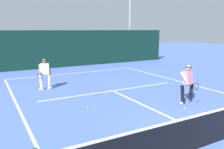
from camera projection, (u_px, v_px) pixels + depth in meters
The scene contains 11 objects.
ground_plane at pixel (220, 141), 6.57m from camera, with size 80.00×80.00×0.00m, color #4D6ABA.
court_line_baseline_far at pixel (75, 73), 16.73m from camera, with size 9.25×0.10×0.01m, color white.
court_line_service at pixel (113, 91), 11.92m from camera, with size 7.54×0.10×0.01m, color white.
court_line_centre at pixel (149, 108), 9.32m from camera, with size 0.10×6.40×0.01m, color white.
tennis_net at pixel (221, 124), 6.48m from camera, with size 10.14×0.09×1.10m.
player_near at pixel (188, 82), 9.83m from camera, with size 0.92×0.86×1.64m.
player_far at pixel (45, 73), 12.05m from camera, with size 0.86×0.85×1.62m.
tennis_ball at pixel (185, 108), 9.15m from camera, with size 0.07×0.07×0.07m, color #D1E033.
tennis_ball_extra at pixel (88, 108), 9.24m from camera, with size 0.07×0.07×0.07m, color #D1E033.
back_fence_windscreen at pixel (61, 49), 19.07m from camera, with size 20.73×0.12×3.05m, color #0D2D24.
light_pole at pixel (130, 11), 22.98m from camera, with size 0.55×0.44×8.05m.
Camera 1 is at (-5.65, -3.83, 3.11)m, focal length 37.09 mm.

